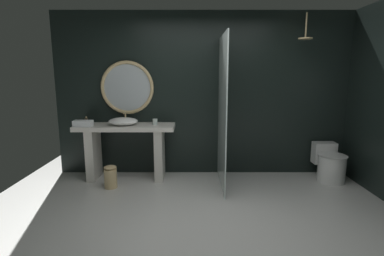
% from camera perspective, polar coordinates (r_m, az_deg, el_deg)
% --- Properties ---
extents(ground_plane, '(5.76, 5.76, 0.00)m').
position_cam_1_polar(ground_plane, '(3.41, 3.87, -18.53)').
color(ground_plane, silver).
extents(back_wall_panel, '(4.80, 0.10, 2.60)m').
position_cam_1_polar(back_wall_panel, '(4.89, 2.65, 6.35)').
color(back_wall_panel, black).
rests_on(back_wall_panel, ground_plane).
extents(vanity_counter, '(1.51, 0.51, 0.86)m').
position_cam_1_polar(vanity_counter, '(4.80, -12.22, -2.96)').
color(vanity_counter, silver).
rests_on(vanity_counter, ground_plane).
extents(vessel_sink, '(0.45, 0.37, 0.18)m').
position_cam_1_polar(vessel_sink, '(4.70, -12.76, 1.26)').
color(vessel_sink, white).
rests_on(vessel_sink, vanity_counter).
extents(tumbler_cup, '(0.08, 0.08, 0.09)m').
position_cam_1_polar(tumbler_cup, '(4.65, -6.86, 1.19)').
color(tumbler_cup, silver).
rests_on(tumbler_cup, vanity_counter).
extents(soap_dispenser, '(0.05, 0.05, 0.13)m').
position_cam_1_polar(soap_dispenser, '(4.93, -19.27, 1.30)').
color(soap_dispenser, '#3D3323').
rests_on(soap_dispenser, vanity_counter).
extents(round_wall_mirror, '(0.85, 0.06, 0.85)m').
position_cam_1_polar(round_wall_mirror, '(4.90, -12.03, 7.53)').
color(round_wall_mirror, '#D6B77F').
extents(shower_glass_panel, '(0.02, 1.11, 2.18)m').
position_cam_1_polar(shower_glass_panel, '(4.33, 5.98, 2.95)').
color(shower_glass_panel, silver).
rests_on(shower_glass_panel, ground_plane).
extents(rain_shower_head, '(0.20, 0.20, 0.37)m').
position_cam_1_polar(rain_shower_head, '(4.82, 21.01, 16.07)').
color(rain_shower_head, '#D6B77F').
extents(toilet, '(0.42, 0.62, 0.55)m').
position_cam_1_polar(toilet, '(5.13, 24.92, -6.28)').
color(toilet, white).
rests_on(toilet, ground_plane).
extents(waste_bin, '(0.18, 0.18, 0.33)m').
position_cam_1_polar(waste_bin, '(4.56, -15.06, -8.89)').
color(waste_bin, '#D6B77F').
rests_on(waste_bin, ground_plane).
extents(folded_hand_towel, '(0.28, 0.15, 0.09)m').
position_cam_1_polar(folded_hand_towel, '(4.75, -19.83, 0.82)').
color(folded_hand_towel, white).
rests_on(folded_hand_towel, vanity_counter).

